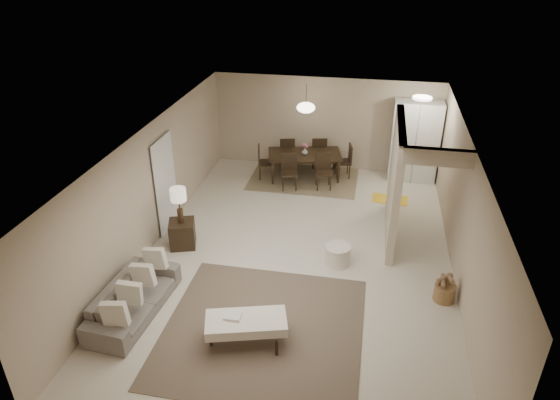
% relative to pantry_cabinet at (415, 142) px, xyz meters
% --- Properties ---
extents(floor, '(9.00, 9.00, 0.00)m').
position_rel_pantry_cabinet_xyz_m(floor, '(-2.35, -4.15, -1.05)').
color(floor, beige).
rests_on(floor, ground).
extents(ceiling, '(9.00, 9.00, 0.00)m').
position_rel_pantry_cabinet_xyz_m(ceiling, '(-2.35, -4.15, 1.45)').
color(ceiling, white).
rests_on(ceiling, back_wall).
extents(back_wall, '(6.00, 0.00, 6.00)m').
position_rel_pantry_cabinet_xyz_m(back_wall, '(-2.35, 0.35, 0.20)').
color(back_wall, '#BDAB8F').
rests_on(back_wall, floor).
extents(left_wall, '(0.00, 9.00, 9.00)m').
position_rel_pantry_cabinet_xyz_m(left_wall, '(-5.35, -4.15, 0.20)').
color(left_wall, '#BDAB8F').
rests_on(left_wall, floor).
extents(right_wall, '(0.00, 9.00, 9.00)m').
position_rel_pantry_cabinet_xyz_m(right_wall, '(0.65, -4.15, 0.20)').
color(right_wall, '#BDAB8F').
rests_on(right_wall, floor).
extents(partition, '(0.15, 2.50, 2.50)m').
position_rel_pantry_cabinet_xyz_m(partition, '(-0.55, -2.90, 0.20)').
color(partition, '#BDAB8F').
rests_on(partition, floor).
extents(doorway, '(0.04, 0.90, 2.04)m').
position_rel_pantry_cabinet_xyz_m(doorway, '(-5.32, -3.55, -0.03)').
color(doorway, black).
rests_on(doorway, floor).
extents(pantry_cabinet, '(1.20, 0.55, 2.10)m').
position_rel_pantry_cabinet_xyz_m(pantry_cabinet, '(0.00, 0.00, 0.00)').
color(pantry_cabinet, white).
rests_on(pantry_cabinet, floor).
extents(flush_light, '(0.44, 0.44, 0.05)m').
position_rel_pantry_cabinet_xyz_m(flush_light, '(-0.05, -0.95, 1.41)').
color(flush_light, white).
rests_on(flush_light, ceiling).
extents(living_rug, '(3.20, 3.20, 0.01)m').
position_rel_pantry_cabinet_xyz_m(living_rug, '(-2.56, -6.36, -1.04)').
color(living_rug, brown).
rests_on(living_rug, floor).
extents(sofa, '(2.07, 0.93, 0.59)m').
position_rel_pantry_cabinet_xyz_m(sofa, '(-4.80, -6.36, -0.75)').
color(sofa, slate).
rests_on(sofa, floor).
extents(ottoman_bench, '(1.37, 0.90, 0.45)m').
position_rel_pantry_cabinet_xyz_m(ottoman_bench, '(-2.76, -6.66, -0.69)').
color(ottoman_bench, '#EEE4CF').
rests_on(ottoman_bench, living_rug).
extents(side_table, '(0.64, 0.64, 0.56)m').
position_rel_pantry_cabinet_xyz_m(side_table, '(-4.75, -4.21, -0.77)').
color(side_table, black).
rests_on(side_table, floor).
extents(table_lamp, '(0.32, 0.32, 0.76)m').
position_rel_pantry_cabinet_xyz_m(table_lamp, '(-4.75, -4.21, 0.07)').
color(table_lamp, '#462E1E').
rests_on(table_lamp, side_table).
extents(round_pouf, '(0.50, 0.50, 0.39)m').
position_rel_pantry_cabinet_xyz_m(round_pouf, '(-1.55, -4.25, -0.85)').
color(round_pouf, '#EEE4CF').
rests_on(round_pouf, floor).
extents(wicker_basket, '(0.39, 0.39, 0.32)m').
position_rel_pantry_cabinet_xyz_m(wicker_basket, '(0.40, -5.01, -0.89)').
color(wicker_basket, brown).
rests_on(wicker_basket, floor).
extents(dining_rug, '(2.80, 2.10, 0.01)m').
position_rel_pantry_cabinet_xyz_m(dining_rug, '(-2.77, -0.45, -1.04)').
color(dining_rug, '#7F6E4E').
rests_on(dining_rug, floor).
extents(dining_table, '(2.07, 1.44, 0.66)m').
position_rel_pantry_cabinet_xyz_m(dining_table, '(-2.77, -0.45, -0.72)').
color(dining_table, black).
rests_on(dining_table, dining_rug).
extents(dining_chairs, '(2.46, 1.99, 0.91)m').
position_rel_pantry_cabinet_xyz_m(dining_chairs, '(-2.77, -0.45, -0.60)').
color(dining_chairs, black).
rests_on(dining_chairs, dining_rug).
extents(vase, '(0.20, 0.20, 0.17)m').
position_rel_pantry_cabinet_xyz_m(vase, '(-2.77, -0.45, -0.30)').
color(vase, silver).
rests_on(vase, dining_table).
extents(yellow_mat, '(0.89, 0.58, 0.01)m').
position_rel_pantry_cabinet_xyz_m(yellow_mat, '(-0.52, -1.31, -1.04)').
color(yellow_mat, yellow).
rests_on(yellow_mat, floor).
extents(pendant_light, '(0.46, 0.46, 0.71)m').
position_rel_pantry_cabinet_xyz_m(pendant_light, '(-2.77, -0.45, 0.87)').
color(pendant_light, '#462E1E').
rests_on(pendant_light, ceiling).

